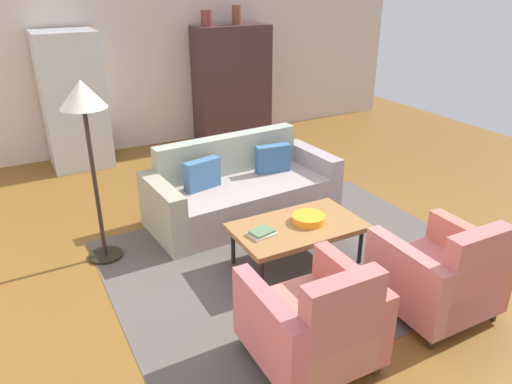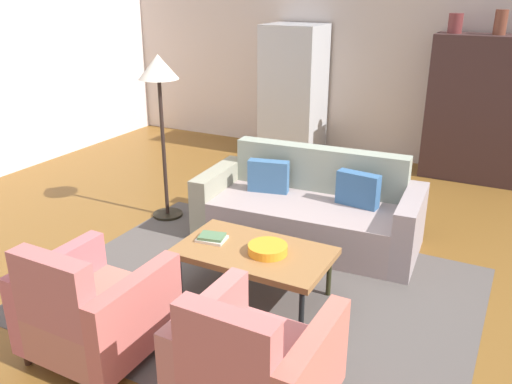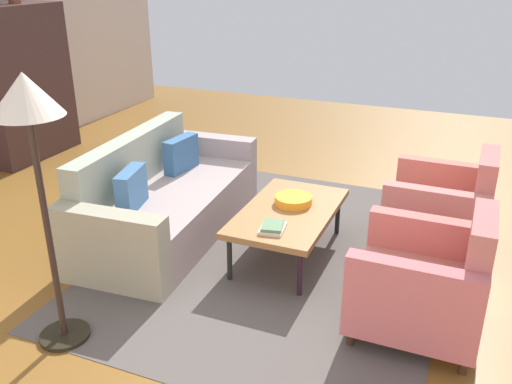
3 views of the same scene
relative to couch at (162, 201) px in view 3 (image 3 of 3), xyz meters
name	(u,v)px [view 3 (image 3 of 3)]	position (x,y,z in m)	size (l,w,h in m)	color
ground_plane	(259,246)	(0.05, -0.91, -0.29)	(10.50, 10.50, 0.00)	brown
area_rug	(282,253)	(0.01, -1.14, -0.28)	(3.40, 2.60, 0.01)	#534C48
couch	(162,201)	(0.00, 0.00, 0.00)	(2.16, 1.04, 0.86)	gray
coffee_table	(288,214)	(0.01, -1.19, 0.09)	(1.20, 0.70, 0.41)	black
armchair_left	(429,285)	(-0.59, -2.35, 0.06)	(0.80, 0.80, 0.88)	#341D11
armchair_right	(445,212)	(0.60, -2.35, 0.06)	(0.81, 0.81, 0.88)	#30250F
fruit_bowl	(293,200)	(0.12, -1.19, 0.16)	(0.31, 0.31, 0.07)	orange
book_stack	(273,227)	(-0.38, -1.20, 0.15)	(0.25, 0.20, 0.05)	beige
cabinet	(22,84)	(1.16, 2.61, 0.61)	(1.20, 0.51, 1.80)	#3D2625
floor_lamp	(30,122)	(-1.57, -0.21, 1.16)	(0.40, 0.40, 1.72)	black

